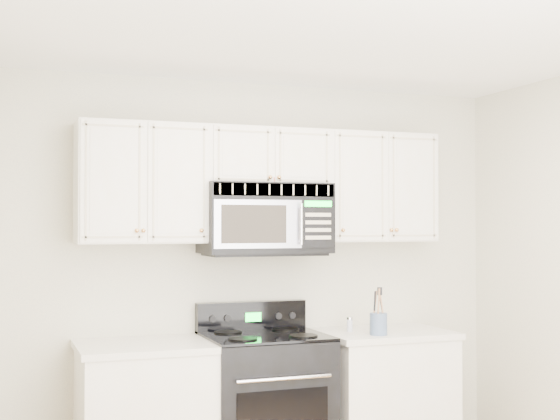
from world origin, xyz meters
name	(u,v)px	position (x,y,z in m)	size (l,w,h in m)	color
room	(376,296)	(0.00, 0.00, 1.30)	(3.51, 3.51, 2.61)	olive
base_cabinet_right	(384,404)	(0.80, 1.44, 0.43)	(0.86, 0.65, 0.92)	beige
range	(265,405)	(-0.06, 1.43, 0.48)	(0.76, 0.69, 1.12)	black
upper_cabinets	(265,180)	(0.00, 1.58, 1.93)	(2.44, 0.37, 0.75)	beige
microwave	(265,218)	(-0.02, 1.54, 1.68)	(0.83, 0.46, 0.46)	black
utensil_crock	(378,323)	(0.67, 1.26, 1.00)	(0.11, 0.11, 0.30)	#425979
shaker_salt	(350,324)	(0.56, 1.47, 0.97)	(0.04, 0.04, 0.10)	#AAACC1
shaker_pepper	(372,326)	(0.66, 1.34, 0.97)	(0.04, 0.04, 0.09)	#AAACC1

